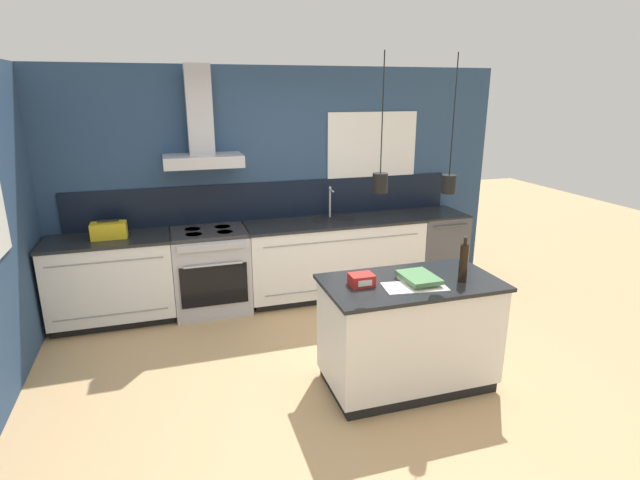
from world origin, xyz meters
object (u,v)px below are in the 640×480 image
Objects in this scene: oven_range at (211,271)px; yellow_toolbox at (109,230)px; dishwasher at (435,248)px; book_stack at (418,278)px; red_supply_box at (362,280)px; bottle_on_island at (464,262)px.

yellow_toolbox reaches higher than oven_range.
oven_range is 1.00× the size of dishwasher.
red_supply_box is at bearing 170.36° from book_stack.
bottle_on_island is at bearing -11.07° from red_supply_box.
bottle_on_island reaches higher than red_supply_box.
book_stack is 1.84× the size of red_supply_box.
dishwasher is 2.68× the size of yellow_toolbox.
yellow_toolbox is (-0.98, 0.00, 0.54)m from oven_range.
oven_range is 1.11m from yellow_toolbox.
bottle_on_island is at bearing -49.90° from oven_range.
dishwasher is 4.99× the size of red_supply_box.
yellow_toolbox is (-3.72, 0.00, 0.54)m from dishwasher.
bottle_on_island reaches higher than yellow_toolbox.
oven_range is at bearing -0.26° from yellow_toolbox.
red_supply_box is (0.98, -1.93, 0.50)m from oven_range.
yellow_toolbox is (-2.74, 2.09, -0.07)m from bottle_on_island.
book_stack is at bearing -123.39° from dishwasher.
red_supply_box is (-0.78, 0.15, -0.11)m from bottle_on_island.
dishwasher is at bearing 0.09° from oven_range.
bottle_on_island is at bearing -12.91° from book_stack.
bottle_on_island is 3.44m from yellow_toolbox.
yellow_toolbox reaches higher than red_supply_box.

